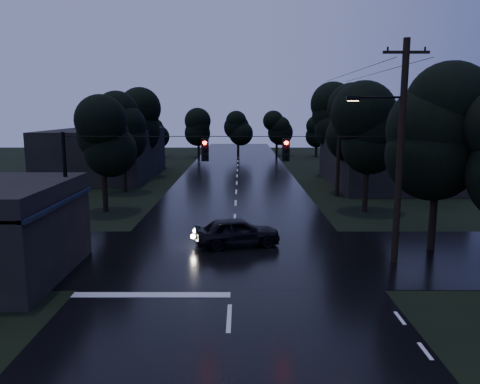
{
  "coord_description": "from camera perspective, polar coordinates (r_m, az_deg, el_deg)",
  "views": [
    {
      "loc": [
        0.39,
        -9.8,
        6.91
      ],
      "look_at": [
        0.35,
        13.81,
        2.81
      ],
      "focal_mm": 35.0,
      "sensor_mm": 36.0,
      "label": 1
    }
  ],
  "objects": [
    {
      "name": "anchor_pole_left",
      "position": [
        22.58,
        -20.36,
        -0.74
      ],
      "size": [
        0.18,
        0.18,
        6.0
      ],
      "primitive_type": "cylinder",
      "color": "black",
      "rests_on": "ground"
    },
    {
      "name": "car",
      "position": [
        24.24,
        -0.35,
        -4.87
      ],
      "size": [
        4.7,
        2.72,
        1.5
      ],
      "primitive_type": "imported",
      "rotation": [
        0.0,
        0.0,
        1.8
      ],
      "color": "black",
      "rests_on": "ground"
    },
    {
      "name": "utility_pole_main",
      "position": [
        22.01,
        18.76,
        5.02
      ],
      "size": [
        3.5,
        0.3,
        10.0
      ],
      "color": "black",
      "rests_on": "ground"
    },
    {
      "name": "tree_left_c",
      "position": [
        50.92,
        -12.05,
        8.6
      ],
      "size": [
        4.48,
        4.48,
        9.44
      ],
      "color": "black",
      "rests_on": "ground"
    },
    {
      "name": "span_signals",
      "position": [
        20.85,
        0.55,
        5.26
      ],
      "size": [
        15.0,
        0.37,
        1.12
      ],
      "color": "black",
      "rests_on": "ground"
    },
    {
      "name": "main_road",
      "position": [
        40.39,
        -0.46,
        -0.0
      ],
      "size": [
        12.0,
        120.0,
        0.02
      ],
      "primitive_type": "cube",
      "color": "black",
      "rests_on": "ground"
    },
    {
      "name": "tree_corner_near",
      "position": [
        24.75,
        23.11,
        6.94
      ],
      "size": [
        4.48,
        4.48,
        9.44
      ],
      "color": "black",
      "rests_on": "ground"
    },
    {
      "name": "utility_pole_far",
      "position": [
        38.73,
        11.92,
        5.15
      ],
      "size": [
        2.0,
        0.3,
        7.5
      ],
      "color": "black",
      "rests_on": "ground"
    },
    {
      "name": "tree_left_b",
      "position": [
        41.05,
        -14.12,
        7.75
      ],
      "size": [
        4.2,
        4.2,
        8.85
      ],
      "color": "black",
      "rests_on": "ground"
    },
    {
      "name": "building_far_right",
      "position": [
        46.1,
        17.3,
        3.54
      ],
      "size": [
        10.0,
        14.0,
        4.4
      ],
      "primitive_type": "cube",
      "color": "black",
      "rests_on": "ground"
    },
    {
      "name": "tree_right_a",
      "position": [
        32.97,
        15.36,
        7.26
      ],
      "size": [
        4.2,
        4.2,
        8.85
      ],
      "color": "black",
      "rests_on": "ground"
    },
    {
      "name": "cross_street",
      "position": [
        22.87,
        -0.9,
        -7.74
      ],
      "size": [
        60.0,
        9.0,
        0.02
      ],
      "primitive_type": "cube",
      "color": "black",
      "rests_on": "ground"
    },
    {
      "name": "tree_left_a",
      "position": [
        33.2,
        -16.45,
        6.57
      ],
      "size": [
        3.92,
        3.92,
        8.26
      ],
      "color": "black",
      "rests_on": "ground"
    },
    {
      "name": "tree_right_c",
      "position": [
        50.76,
        11.38,
        9.05
      ],
      "size": [
        4.76,
        4.76,
        10.03
      ],
      "color": "black",
      "rests_on": "ground"
    },
    {
      "name": "building_far_left",
      "position": [
        52.02,
        -16.02,
        4.6
      ],
      "size": [
        10.0,
        16.0,
        5.0
      ],
      "primitive_type": "cube",
      "color": "black",
      "rests_on": "ground"
    },
    {
      "name": "tree_right_b",
      "position": [
        40.86,
        13.26,
        8.3
      ],
      "size": [
        4.48,
        4.48,
        9.44
      ],
      "color": "black",
      "rests_on": "ground"
    }
  ]
}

